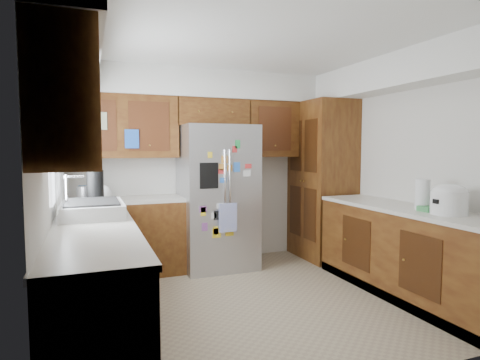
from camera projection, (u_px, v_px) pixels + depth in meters
name	position (u px, v px, depth m)	size (l,w,h in m)	color
floor	(254.00, 299.00, 4.02)	(3.60, 3.60, 0.00)	tan
room_shell	(232.00, 119.00, 4.18)	(3.64, 3.24, 2.52)	silver
left_counter_run	(111.00, 272.00, 3.53)	(1.36, 3.20, 0.92)	#441E0D
right_counter_run	(408.00, 256.00, 4.08)	(0.63, 2.25, 0.92)	#441E0D
pantry	(322.00, 180.00, 5.54)	(0.60, 0.90, 2.15)	#441E0D
fridge	(217.00, 197.00, 5.07)	(0.90, 0.79, 1.80)	#9F9FA4
bridge_cabinet	(212.00, 113.00, 5.20)	(0.96, 0.34, 0.35)	#441E0D
fridge_top_items	(208.00, 89.00, 5.15)	(0.59, 0.34, 0.27)	#0F26A5
sink_assembly	(92.00, 209.00, 3.50)	(0.52, 0.70, 0.37)	white
left_counter_clutter	(95.00, 193.00, 4.17)	(0.35, 0.74, 0.38)	black
rice_cooker	(449.00, 199.00, 3.59)	(0.32, 0.31, 0.28)	white
paper_towel	(422.00, 195.00, 3.87)	(0.13, 0.13, 0.30)	white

